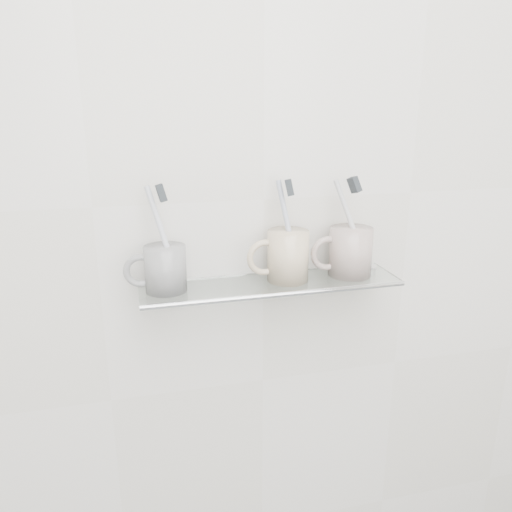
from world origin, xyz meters
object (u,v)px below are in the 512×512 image
object	(u,v)px
shelf_glass	(271,284)
mug_center	(288,256)
mug_left	(166,269)
mug_right	(350,252)

from	to	relation	value
shelf_glass	mug_center	world-z (taller)	mug_center
mug_left	mug_right	world-z (taller)	mug_right
mug_right	mug_center	bearing A→B (deg)	-179.09
shelf_glass	mug_right	distance (m)	0.17
shelf_glass	mug_left	distance (m)	0.20
mug_left	mug_center	world-z (taller)	mug_center
mug_left	mug_right	distance (m)	0.36
mug_center	mug_left	bearing A→B (deg)	-174.88
mug_left	mug_right	size ratio (longest dim) A/B	0.88
shelf_glass	mug_right	size ratio (longest dim) A/B	5.20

